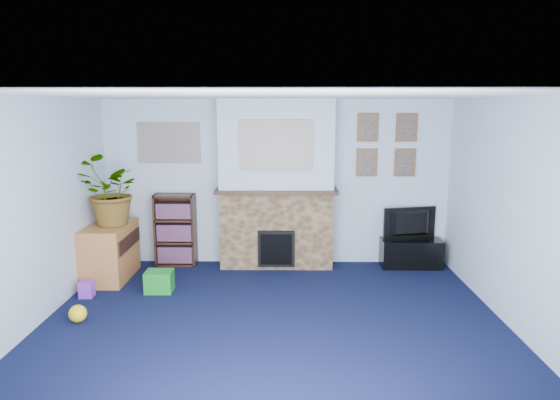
{
  "coord_description": "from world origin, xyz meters",
  "views": [
    {
      "loc": [
        0.13,
        -4.95,
        2.3
      ],
      "look_at": [
        0.07,
        0.83,
        1.21
      ],
      "focal_mm": 32.0,
      "sensor_mm": 36.0,
      "label": 1
    }
  ],
  "objects_px": {
    "television": "(412,224)",
    "sideboard": "(110,253)",
    "tv_stand": "(411,252)",
    "bookshelf": "(176,231)"
  },
  "relations": [
    {
      "from": "tv_stand",
      "to": "sideboard",
      "type": "relative_size",
      "value": 0.9
    },
    {
      "from": "sideboard",
      "to": "television",
      "type": "bearing_deg",
      "value": 7.47
    },
    {
      "from": "tv_stand",
      "to": "bookshelf",
      "type": "bearing_deg",
      "value": 178.72
    },
    {
      "from": "tv_stand",
      "to": "television",
      "type": "height_order",
      "value": "television"
    },
    {
      "from": "tv_stand",
      "to": "sideboard",
      "type": "xyz_separation_m",
      "value": [
        -4.19,
        -0.53,
        0.12
      ]
    },
    {
      "from": "television",
      "to": "sideboard",
      "type": "height_order",
      "value": "television"
    },
    {
      "from": "television",
      "to": "sideboard",
      "type": "relative_size",
      "value": 0.83
    },
    {
      "from": "tv_stand",
      "to": "bookshelf",
      "type": "height_order",
      "value": "bookshelf"
    },
    {
      "from": "television",
      "to": "bookshelf",
      "type": "relative_size",
      "value": 0.76
    },
    {
      "from": "bookshelf",
      "to": "sideboard",
      "type": "relative_size",
      "value": 1.1
    }
  ]
}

